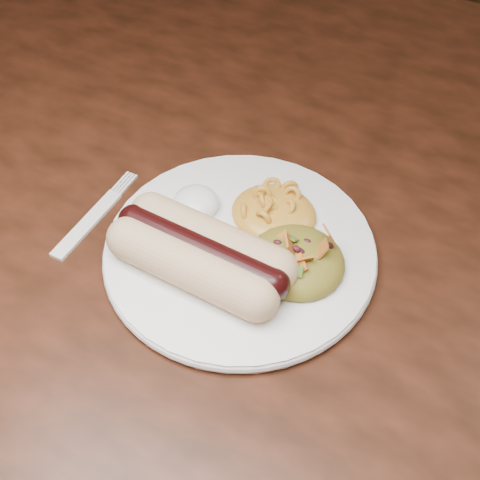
% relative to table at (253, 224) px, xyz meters
% --- Properties ---
extents(floor, '(4.00, 4.00, 0.00)m').
position_rel_table_xyz_m(floor, '(0.00, 0.00, -0.66)').
color(floor, '#382911').
rests_on(floor, ground).
extents(table, '(1.60, 0.90, 0.75)m').
position_rel_table_xyz_m(table, '(0.00, 0.00, 0.00)').
color(table, '#471E11').
rests_on(table, floor).
extents(plate, '(0.31, 0.31, 0.01)m').
position_rel_table_xyz_m(plate, '(0.04, -0.12, 0.10)').
color(plate, white).
rests_on(plate, table).
extents(hotdog, '(0.15, 0.08, 0.04)m').
position_rel_table_xyz_m(hotdog, '(0.02, -0.16, 0.13)').
color(hotdog, beige).
rests_on(hotdog, plate).
extents(mac_and_cheese, '(0.10, 0.09, 0.03)m').
position_rel_table_xyz_m(mac_and_cheese, '(0.06, -0.07, 0.12)').
color(mac_and_cheese, gold).
rests_on(mac_and_cheese, plate).
extents(sour_cream, '(0.05, 0.05, 0.03)m').
position_rel_table_xyz_m(sour_cream, '(-0.02, -0.09, 0.12)').
color(sour_cream, white).
rests_on(sour_cream, plate).
extents(taco_salad, '(0.09, 0.09, 0.04)m').
position_rel_table_xyz_m(taco_salad, '(0.10, -0.11, 0.12)').
color(taco_salad, '#A1501D').
rests_on(taco_salad, plate).
extents(fork, '(0.03, 0.16, 0.00)m').
position_rel_table_xyz_m(fork, '(-0.11, -0.15, 0.09)').
color(fork, white).
rests_on(fork, table).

